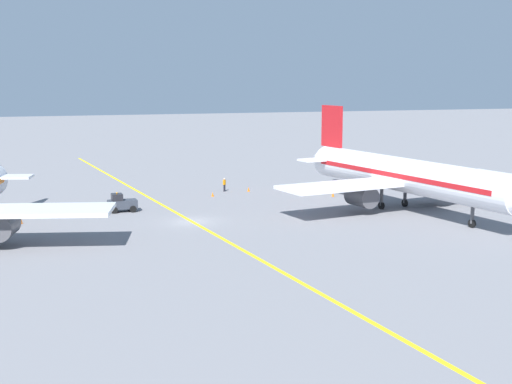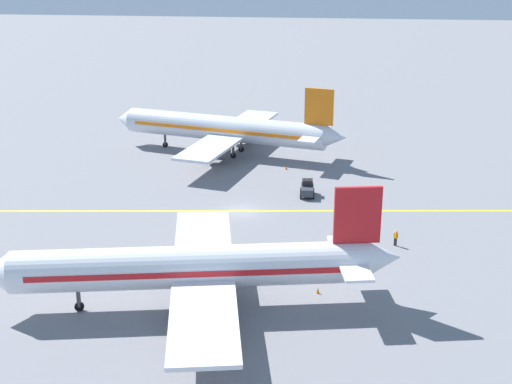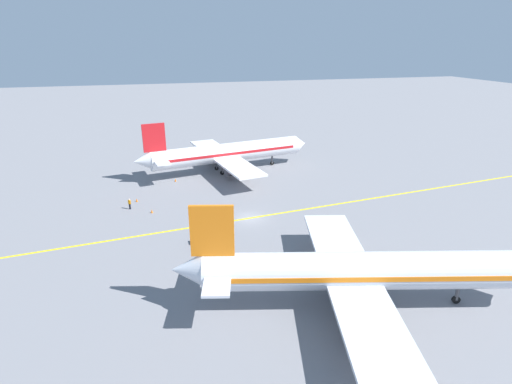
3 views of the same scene
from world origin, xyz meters
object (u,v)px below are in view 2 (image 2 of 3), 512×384
Objects in this scene: ground_crew_worker at (396,237)px; traffic_cone_near_nose at (286,167)px; baggage_tug_dark at (307,189)px; airplane_adjacent_stand at (227,129)px; traffic_cone_mid_apron at (318,291)px; traffic_cone_by_wingtip at (388,254)px; airplane_at_gate at (197,268)px; traffic_cone_far_edge at (363,233)px.

ground_crew_worker reaches higher than traffic_cone_near_nose.
baggage_tug_dark is at bearing 34.65° from ground_crew_worker.
traffic_cone_near_nose is at bearing 17.81° from baggage_tug_dark.
airplane_adjacent_stand is 20.63m from baggage_tug_dark.
ground_crew_worker is 3.05× the size of traffic_cone_near_nose.
traffic_cone_mid_apron and traffic_cone_by_wingtip have the same top height.
baggage_tug_dark is 18.80m from traffic_cone_by_wingtip.
traffic_cone_by_wingtip is at bearing -147.77° from airplane_adjacent_stand.
baggage_tug_dark is at bearing -143.25° from airplane_adjacent_stand.
traffic_cone_near_nose is 1.00× the size of traffic_cone_by_wingtip.
airplane_at_gate is 64.40× the size of traffic_cone_far_edge.
traffic_cone_near_nose is at bearing -7.55° from airplane_at_gate.
airplane_adjacent_stand reaches higher than traffic_cone_near_nose.
ground_crew_worker is (14.69, -17.93, -2.80)m from airplane_at_gate.
traffic_cone_mid_apron is (-35.12, -5.13, 0.00)m from traffic_cone_near_nose.
traffic_cone_near_nose is 35.49m from traffic_cone_mid_apron.
traffic_cone_near_nose is 29.27m from traffic_cone_by_wingtip.
traffic_cone_near_nose is at bearing 8.31° from traffic_cone_mid_apron.
traffic_cone_by_wingtip is (-26.76, -11.85, 0.00)m from traffic_cone_near_nose.
traffic_cone_far_edge is (5.17, 2.24, 0.00)m from traffic_cone_by_wingtip.
traffic_cone_near_nose is 23.63m from traffic_cone_far_edge.
airplane_at_gate is at bearing 163.69° from baggage_tug_dark.
traffic_cone_far_edge is at bearing -40.88° from airplane_at_gate.
traffic_cone_near_nose is at bearing 24.02° from traffic_cone_far_edge.
traffic_cone_mid_apron is 10.73m from traffic_cone_by_wingtip.
traffic_cone_far_edge is (13.53, -4.49, 0.00)m from traffic_cone_mid_apron.
airplane_at_gate is at bearing 108.79° from traffic_cone_mid_apron.
traffic_cone_mid_apron is (-25.06, -1.90, -0.63)m from baggage_tug_dark.
traffic_cone_near_nose is 1.00× the size of traffic_cone_mid_apron.
traffic_cone_far_edge is at bearing 23.38° from traffic_cone_by_wingtip.
ground_crew_worker is 3.06m from traffic_cone_by_wingtip.
airplane_at_gate is 45.09m from airplane_adjacent_stand.
baggage_tug_dark is (28.54, -8.35, -2.81)m from airplane_at_gate.
traffic_cone_far_edge is at bearing -151.01° from baggage_tug_dark.
airplane_adjacent_stand is 37.38m from ground_crew_worker.
ground_crew_worker is (-13.86, -9.58, 0.01)m from baggage_tug_dark.
traffic_cone_near_nose is at bearing 23.89° from traffic_cone_by_wingtip.
traffic_cone_near_nose is at bearing 28.17° from ground_crew_worker.
baggage_tug_dark is 1.81× the size of ground_crew_worker.
airplane_at_gate is 23.34m from ground_crew_worker.
traffic_cone_far_edge is at bearing -146.29° from airplane_adjacent_stand.
traffic_cone_far_edge is (-11.52, -6.38, -0.63)m from baggage_tug_dark.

